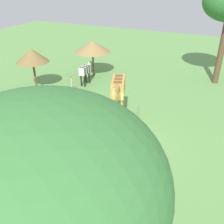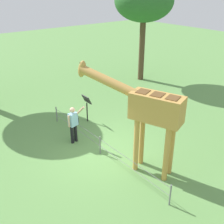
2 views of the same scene
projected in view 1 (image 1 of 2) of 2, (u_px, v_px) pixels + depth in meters
The scene contains 10 objects.
ground_plane at pixel (114, 144), 13.73m from camera, with size 60.00×60.00×0.00m, color #60934C.
giraffe at pixel (118, 91), 14.15m from camera, with size 3.90×1.79×3.61m.
visitor at pixel (111, 146), 12.04m from camera, with size 0.65×0.57×1.70m.
zebra at pixel (85, 71), 20.48m from camera, with size 1.81×0.49×1.66m.
ostrich at pixel (73, 90), 17.10m from camera, with size 0.70×0.56×2.25m.
shade_hut_near at pixel (93, 47), 21.50m from camera, with size 3.04×3.04×3.09m.
shade_hut_far at pixel (32, 56), 18.65m from camera, with size 2.43×2.43×3.27m.
tree_northeast at pixel (43, 186), 3.82m from camera, with size 3.86×3.86×6.71m.
info_sign at pixel (70, 152), 11.59m from camera, with size 0.56×0.21×1.32m.
wire_fence at pixel (116, 138), 13.49m from camera, with size 7.05×0.05×0.75m.
Camera 1 is at (10.19, 4.67, 8.11)m, focal length 40.89 mm.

